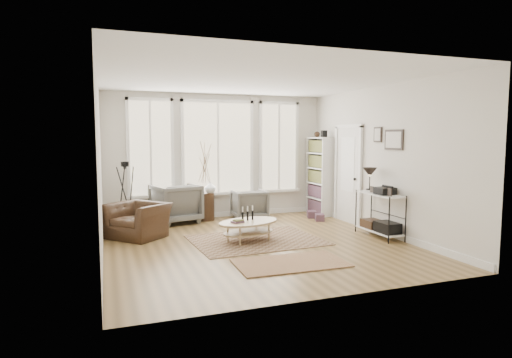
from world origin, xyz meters
name	(u,v)px	position (x,y,z in m)	size (l,w,h in m)	color
room	(257,164)	(0.02, 0.03, 1.43)	(5.50, 5.54, 2.90)	olive
bay_window	(218,150)	(0.00, 2.71, 1.61)	(4.14, 0.12, 2.24)	beige
door	(348,172)	(2.57, 1.15, 1.12)	(0.09, 1.06, 2.22)	silver
bookcase	(320,176)	(2.44, 2.23, 0.96)	(0.31, 0.85, 2.06)	white
low_shelf	(379,210)	(2.38, -0.30, 0.51)	(0.38, 1.08, 1.30)	white
wall_art	(389,138)	(2.58, -0.27, 1.88)	(0.04, 0.88, 0.44)	black
rug_main	(256,240)	(0.07, 0.21, 0.01)	(2.32, 1.74, 0.01)	brown
rug_runner	(290,263)	(0.06, -1.33, 0.01)	(1.66, 0.92, 0.01)	brown
coffee_table	(248,225)	(-0.10, 0.20, 0.29)	(1.37, 1.10, 0.55)	tan
armchair_left	(176,203)	(-1.07, 2.37, 0.43)	(0.93, 0.96, 0.87)	slate
armchair_right	(249,204)	(0.61, 2.21, 0.34)	(0.73, 0.76, 0.69)	slate
side_table	(205,183)	(-0.38, 2.45, 0.85)	(0.42, 0.42, 1.77)	#362315
vase	(210,187)	(-0.28, 2.37, 0.77)	(0.26, 0.26, 0.27)	silver
accent_chair	(138,220)	(-1.97, 1.21, 0.33)	(0.88, 1.01, 0.65)	#362315
tripod_camera	(126,198)	(-2.14, 2.06, 0.64)	(0.49, 0.49, 1.40)	black
book_stack_near	(312,214)	(2.05, 1.88, 0.08)	(0.20, 0.26, 0.16)	maroon
book_stack_far	(320,217)	(2.05, 1.47, 0.08)	(0.19, 0.24, 0.16)	maroon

